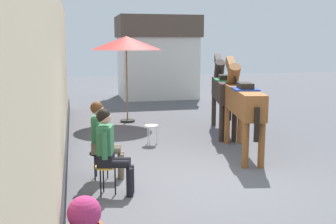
# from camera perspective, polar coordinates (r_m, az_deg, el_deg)

# --- Properties ---
(ground_plane) EXTENTS (40.00, 40.00, 0.00)m
(ground_plane) POSITION_cam_1_polar(r_m,az_deg,el_deg) (10.02, -0.10, -4.14)
(ground_plane) COLOR #56565B
(pub_facade_wall) EXTENTS (0.34, 14.00, 3.40)m
(pub_facade_wall) POSITION_cam_1_polar(r_m,az_deg,el_deg) (8.03, -15.62, 3.19)
(pub_facade_wall) COLOR #CCB793
(pub_facade_wall) RESTS_ON ground_plane
(distant_cottage) EXTENTS (3.40, 2.60, 3.50)m
(distant_cottage) POSITION_cam_1_polar(r_m,az_deg,el_deg) (17.91, -1.54, 7.81)
(distant_cottage) COLOR silver
(distant_cottage) RESTS_ON ground_plane
(seated_visitor_near) EXTENTS (0.61, 0.48, 1.39)m
(seated_visitor_near) POSITION_cam_1_polar(r_m,az_deg,el_deg) (6.47, -8.16, -4.92)
(seated_visitor_near) COLOR gold
(seated_visitor_near) RESTS_ON ground_plane
(seated_visitor_far) EXTENTS (0.61, 0.49, 1.39)m
(seated_visitor_far) POSITION_cam_1_polar(r_m,az_deg,el_deg) (7.27, -9.16, -3.33)
(seated_visitor_far) COLOR black
(seated_visitor_far) RESTS_ON ground_plane
(saddled_horse_near) EXTENTS (0.85, 2.97, 2.06)m
(saddled_horse_near) POSITION_cam_1_polar(r_m,az_deg,el_deg) (8.94, 10.34, 1.58)
(saddled_horse_near) COLOR brown
(saddled_horse_near) RESTS_ON ground_plane
(saddled_horse_far) EXTENTS (0.99, 2.94, 2.06)m
(saddled_horse_far) POSITION_cam_1_polar(r_m,az_deg,el_deg) (10.99, 7.73, 3.15)
(saddled_horse_far) COLOR #2D231E
(saddled_horse_far) RESTS_ON ground_plane
(flower_planter_near) EXTENTS (0.43, 0.43, 0.64)m
(flower_planter_near) POSITION_cam_1_polar(r_m,az_deg,el_deg) (5.04, -11.58, -14.73)
(flower_planter_near) COLOR #A85638
(flower_planter_near) RESTS_ON ground_plane
(cafe_parasol) EXTENTS (2.10, 2.10, 2.58)m
(cafe_parasol) POSITION_cam_1_polar(r_m,az_deg,el_deg) (12.30, -5.86, 9.50)
(cafe_parasol) COLOR black
(cafe_parasol) RESTS_ON ground_plane
(spare_stool_white) EXTENTS (0.32, 0.32, 0.46)m
(spare_stool_white) POSITION_cam_1_polar(r_m,az_deg,el_deg) (9.68, -2.34, -2.21)
(spare_stool_white) COLOR white
(spare_stool_white) RESTS_ON ground_plane
(satchel_bag) EXTENTS (0.22, 0.30, 0.20)m
(satchel_bag) POSITION_cam_1_polar(r_m,az_deg,el_deg) (8.15, -8.69, -6.78)
(satchel_bag) COLOR brown
(satchel_bag) RESTS_ON ground_plane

